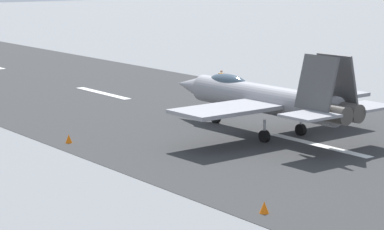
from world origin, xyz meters
The scene contains 6 objects.
ground_plane centered at (0.00, 0.00, 0.00)m, with size 400.00×400.00×0.00m, color slate.
runway_strip centered at (-0.02, 0.00, 0.01)m, with size 240.00×26.00×0.02m.
fighter_jet centered at (4.28, 0.48, 2.39)m, with size 16.52×14.63×5.58m.
crew_person centered at (20.86, -9.48, 0.85)m, with size 0.69×0.36×1.71m.
marker_cone_near centered at (-8.21, 11.73, 0.28)m, with size 0.44×0.44×0.55m, color orange.
marker_cone_mid centered at (9.50, 11.73, 0.28)m, with size 0.44×0.44×0.55m, color orange.
Camera 1 is at (-32.89, 34.28, 10.54)m, focal length 74.49 mm.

